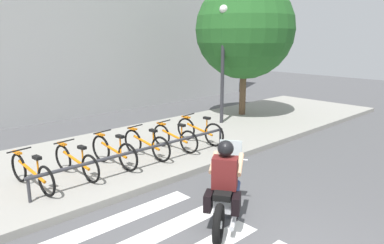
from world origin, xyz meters
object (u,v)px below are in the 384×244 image
(bicycle_2, at_px, (114,152))
(bicycle_5, at_px, (200,131))
(street_lamp, at_px, (223,54))
(tree_near_rack, at_px, (245,30))
(bicycle_1, at_px, (76,162))
(bicycle_3, at_px, (146,144))
(bicycle_0, at_px, (32,173))
(bicycle_4, at_px, (175,137))
(bike_rack, at_px, (144,150))
(rider, at_px, (225,176))
(motorcycle, at_px, (226,194))

(bicycle_2, distance_m, bicycle_5, 2.70)
(street_lamp, height_order, tree_near_rack, tree_near_rack)
(bicycle_1, distance_m, bicycle_3, 1.80)
(bicycle_0, xyz_separation_m, bicycle_1, (0.90, -0.00, -0.00))
(tree_near_rack, bearing_deg, bicycle_2, -166.06)
(bicycle_4, relative_size, bike_rack, 0.31)
(bicycle_1, distance_m, bicycle_2, 0.90)
(bicycle_3, bearing_deg, bike_rack, -129.03)
(bicycle_3, relative_size, bicycle_4, 1.03)
(rider, distance_m, tree_near_rack, 8.33)
(bicycle_3, height_order, bicycle_5, bicycle_5)
(rider, bearing_deg, bicycle_2, 93.60)
(motorcycle, height_order, bicycle_0, motorcycle)
(street_lamp, bearing_deg, bicycle_3, -163.16)
(motorcycle, height_order, tree_near_rack, tree_near_rack)
(rider, height_order, bicycle_5, rider)
(bicycle_1, bearing_deg, bike_rack, -22.34)
(bicycle_0, height_order, bicycle_5, bicycle_5)
(rider, xyz_separation_m, bike_rack, (0.25, 2.64, -0.25))
(motorcycle, relative_size, bicycle_1, 1.14)
(bicycle_0, relative_size, bicycle_1, 1.04)
(tree_near_rack, bearing_deg, bicycle_5, -157.07)
(bicycle_1, xyz_separation_m, bicycle_4, (2.70, -0.00, 0.00))
(bicycle_0, distance_m, bicycle_3, 2.70)
(tree_near_rack, bearing_deg, bicycle_1, -167.70)
(bicycle_2, height_order, bicycle_5, bicycle_2)
(bicycle_5, bearing_deg, bicycle_4, 179.95)
(bicycle_2, distance_m, street_lamp, 5.45)
(bicycle_1, bearing_deg, bicycle_0, 179.98)
(rider, relative_size, tree_near_rack, 0.28)
(bike_rack, relative_size, street_lamp, 1.26)
(bicycle_0, bearing_deg, bicycle_5, -0.02)
(bicycle_0, relative_size, bicycle_5, 1.03)
(bicycle_1, height_order, bicycle_2, bicycle_2)
(street_lamp, bearing_deg, bicycle_4, -158.73)
(bicycle_0, xyz_separation_m, bicycle_4, (3.60, -0.00, 0.00))
(bicycle_4, bearing_deg, bicycle_2, -179.97)
(rider, height_order, bicycle_0, rider)
(bicycle_4, height_order, street_lamp, street_lamp)
(bicycle_1, bearing_deg, bicycle_3, -0.02)
(bicycle_2, height_order, street_lamp, street_lamp)
(motorcycle, height_order, bicycle_2, motorcycle)
(motorcycle, relative_size, bicycle_4, 1.17)
(motorcycle, distance_m, street_lamp, 6.71)
(bicycle_5, relative_size, bike_rack, 0.32)
(bicycle_4, bearing_deg, motorcycle, -115.93)
(bicycle_5, bearing_deg, bicycle_3, 179.99)
(rider, distance_m, bike_rack, 2.66)
(bicycle_5, distance_m, street_lamp, 3.22)
(bicycle_1, relative_size, bicycle_5, 0.99)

